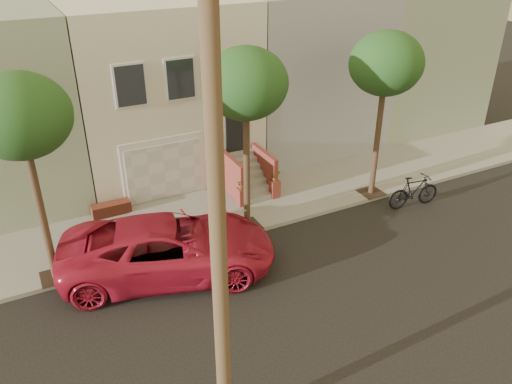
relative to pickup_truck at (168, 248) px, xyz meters
name	(u,v)px	position (x,y,z in m)	size (l,w,h in m)	color
ground	(276,301)	(2.25, -2.74, -0.91)	(90.00, 90.00, 0.00)	black
sidewalk	(206,215)	(2.25, 2.61, -0.83)	(40.00, 3.70, 0.15)	gray
house_row	(151,81)	(2.25, 8.45, 2.74)	(33.10, 11.70, 7.00)	beige
tree_left	(20,118)	(-3.25, 1.16, 4.35)	(2.70, 2.57, 6.30)	#2D2116
tree_mid	(246,85)	(3.25, 1.16, 4.35)	(2.70, 2.57, 6.30)	#2D2116
tree_right	(386,65)	(8.75, 1.16, 4.35)	(2.70, 2.57, 6.30)	#2D2116
pickup_truck	(168,248)	(0.00, 0.00, 0.00)	(3.00, 6.52, 1.81)	#B11830
motorcycle	(414,191)	(9.62, -0.24, -0.26)	(0.61, 2.16, 1.30)	black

